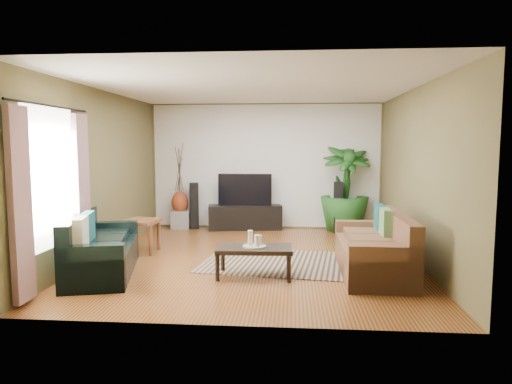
# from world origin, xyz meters

# --- Properties ---
(floor) EXTENTS (5.50, 5.50, 0.00)m
(floor) POSITION_xyz_m (0.00, 0.00, 0.00)
(floor) COLOR brown
(floor) RESTS_ON ground
(ceiling) EXTENTS (5.50, 5.50, 0.00)m
(ceiling) POSITION_xyz_m (0.00, 0.00, 2.70)
(ceiling) COLOR white
(ceiling) RESTS_ON ground
(wall_back) EXTENTS (5.00, 0.00, 5.00)m
(wall_back) POSITION_xyz_m (0.00, 2.75, 1.35)
(wall_back) COLOR brown
(wall_back) RESTS_ON ground
(wall_front) EXTENTS (5.00, 0.00, 5.00)m
(wall_front) POSITION_xyz_m (0.00, -2.75, 1.35)
(wall_front) COLOR brown
(wall_front) RESTS_ON ground
(wall_left) EXTENTS (0.00, 5.50, 5.50)m
(wall_left) POSITION_xyz_m (-2.50, 0.00, 1.35)
(wall_left) COLOR brown
(wall_left) RESTS_ON ground
(wall_right) EXTENTS (0.00, 5.50, 5.50)m
(wall_right) POSITION_xyz_m (2.50, 0.00, 1.35)
(wall_right) COLOR brown
(wall_right) RESTS_ON ground
(backwall_panel) EXTENTS (4.90, 0.00, 4.90)m
(backwall_panel) POSITION_xyz_m (0.00, 2.74, 1.35)
(backwall_panel) COLOR white
(backwall_panel) RESTS_ON ground
(window_pane) EXTENTS (0.00, 1.80, 1.80)m
(window_pane) POSITION_xyz_m (-2.48, -1.60, 1.40)
(window_pane) COLOR white
(window_pane) RESTS_ON ground
(curtain_near) EXTENTS (0.08, 0.35, 2.20)m
(curtain_near) POSITION_xyz_m (-2.43, -2.35, 1.15)
(curtain_near) COLOR gray
(curtain_near) RESTS_ON ground
(curtain_far) EXTENTS (0.08, 0.35, 2.20)m
(curtain_far) POSITION_xyz_m (-2.43, -0.85, 1.15)
(curtain_far) COLOR gray
(curtain_far) RESTS_ON ground
(curtain_rod) EXTENTS (0.03, 1.90, 0.03)m
(curtain_rod) POSITION_xyz_m (-2.43, -1.60, 2.30)
(curtain_rod) COLOR black
(curtain_rod) RESTS_ON ground
(sofa_left) EXTENTS (1.23, 2.01, 0.85)m
(sofa_left) POSITION_xyz_m (-2.07, -1.04, 0.42)
(sofa_left) COLOR black
(sofa_left) RESTS_ON floor
(sofa_right) EXTENTS (0.90, 1.98, 0.85)m
(sofa_right) POSITION_xyz_m (1.73, -0.71, 0.42)
(sofa_right) COLOR brown
(sofa_right) RESTS_ON floor
(area_rug) EXTENTS (2.58, 1.97, 0.01)m
(area_rug) POSITION_xyz_m (0.43, -0.23, 0.01)
(area_rug) COLOR #9C7B5C
(area_rug) RESTS_ON floor
(coffee_table) EXTENTS (1.06, 0.61, 0.42)m
(coffee_table) POSITION_xyz_m (0.07, -1.02, 0.21)
(coffee_table) COLOR black
(coffee_table) RESTS_ON floor
(candle_tray) EXTENTS (0.32, 0.32, 0.01)m
(candle_tray) POSITION_xyz_m (0.07, -1.02, 0.43)
(candle_tray) COLOR gray
(candle_tray) RESTS_ON coffee_table
(candle_tall) EXTENTS (0.07, 0.07, 0.21)m
(candle_tall) POSITION_xyz_m (0.01, -0.99, 0.54)
(candle_tall) COLOR beige
(candle_tall) RESTS_ON candle_tray
(candle_mid) EXTENTS (0.07, 0.07, 0.16)m
(candle_mid) POSITION_xyz_m (0.11, -1.06, 0.52)
(candle_mid) COLOR white
(candle_mid) RESTS_ON candle_tray
(candle_short) EXTENTS (0.07, 0.07, 0.13)m
(candle_short) POSITION_xyz_m (0.14, -0.96, 0.50)
(candle_short) COLOR beige
(candle_short) RESTS_ON candle_tray
(tv_stand) EXTENTS (1.62, 0.71, 0.52)m
(tv_stand) POSITION_xyz_m (-0.42, 2.50, 0.26)
(tv_stand) COLOR black
(tv_stand) RESTS_ON floor
(television) EXTENTS (1.15, 0.06, 0.68)m
(television) POSITION_xyz_m (-0.42, 2.50, 0.86)
(television) COLOR black
(television) RESTS_ON tv_stand
(speaker_left) EXTENTS (0.23, 0.24, 1.00)m
(speaker_left) POSITION_xyz_m (-1.53, 2.50, 0.50)
(speaker_left) COLOR black
(speaker_left) RESTS_ON floor
(speaker_right) EXTENTS (0.20, 0.22, 1.05)m
(speaker_right) POSITION_xyz_m (1.54, 2.27, 0.53)
(speaker_right) COLOR black
(speaker_right) RESTS_ON floor
(potted_plant) EXTENTS (1.13, 1.13, 1.81)m
(potted_plant) POSITION_xyz_m (1.69, 2.50, 0.90)
(potted_plant) COLOR #1C501A
(potted_plant) RESTS_ON floor
(plant_pot) EXTENTS (0.33, 0.33, 0.26)m
(plant_pot) POSITION_xyz_m (1.69, 2.50, 0.13)
(plant_pot) COLOR black
(plant_pot) RESTS_ON floor
(pedestal) EXTENTS (0.45, 0.45, 0.39)m
(pedestal) POSITION_xyz_m (-1.84, 2.49, 0.19)
(pedestal) COLOR #959593
(pedestal) RESTS_ON floor
(vase) EXTENTS (0.36, 0.36, 0.50)m
(vase) POSITION_xyz_m (-1.84, 2.49, 0.57)
(vase) COLOR maroon
(vase) RESTS_ON pedestal
(side_table) EXTENTS (0.63, 0.63, 0.56)m
(side_table) POSITION_xyz_m (-1.94, 0.25, 0.28)
(side_table) COLOR brown
(side_table) RESTS_ON floor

